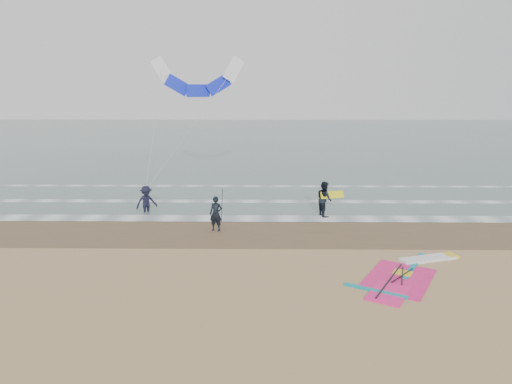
{
  "coord_description": "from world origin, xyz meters",
  "views": [
    {
      "loc": [
        -1.39,
        -15.19,
        6.78
      ],
      "look_at": [
        -1.64,
        5.0,
        2.2
      ],
      "focal_mm": 32.0,
      "sensor_mm": 36.0,
      "label": 1
    }
  ],
  "objects_px": {
    "person_walking": "(324,199)",
    "surf_kite": "(198,80)",
    "person_wading": "(146,196)",
    "windsurf_rig": "(408,273)",
    "person_standing": "(216,214)"
  },
  "relations": [
    {
      "from": "surf_kite",
      "to": "person_standing",
      "type": "bearing_deg",
      "value": -77.42
    },
    {
      "from": "windsurf_rig",
      "to": "person_standing",
      "type": "xyz_separation_m",
      "value": [
        -7.73,
        5.23,
        0.83
      ]
    },
    {
      "from": "person_standing",
      "to": "person_wading",
      "type": "height_order",
      "value": "person_wading"
    },
    {
      "from": "person_walking",
      "to": "surf_kite",
      "type": "distance_m",
      "value": 11.26
    },
    {
      "from": "person_wading",
      "to": "person_standing",
      "type": "bearing_deg",
      "value": -71.07
    },
    {
      "from": "person_walking",
      "to": "surf_kite",
      "type": "relative_size",
      "value": 0.25
    },
    {
      "from": "person_wading",
      "to": "windsurf_rig",
      "type": "bearing_deg",
      "value": -68.33
    },
    {
      "from": "windsurf_rig",
      "to": "person_standing",
      "type": "bearing_deg",
      "value": 145.93
    },
    {
      "from": "person_walking",
      "to": "surf_kite",
      "type": "bearing_deg",
      "value": 35.32
    },
    {
      "from": "person_standing",
      "to": "person_wading",
      "type": "distance_m",
      "value": 5.4
    },
    {
      "from": "person_standing",
      "to": "surf_kite",
      "type": "height_order",
      "value": "surf_kite"
    },
    {
      "from": "windsurf_rig",
      "to": "surf_kite",
      "type": "height_order",
      "value": "surf_kite"
    },
    {
      "from": "person_standing",
      "to": "person_walking",
      "type": "distance_m",
      "value": 6.23
    },
    {
      "from": "person_wading",
      "to": "person_walking",
      "type": "bearing_deg",
      "value": -36.45
    },
    {
      "from": "windsurf_rig",
      "to": "surf_kite",
      "type": "distance_m",
      "value": 18.08
    }
  ]
}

